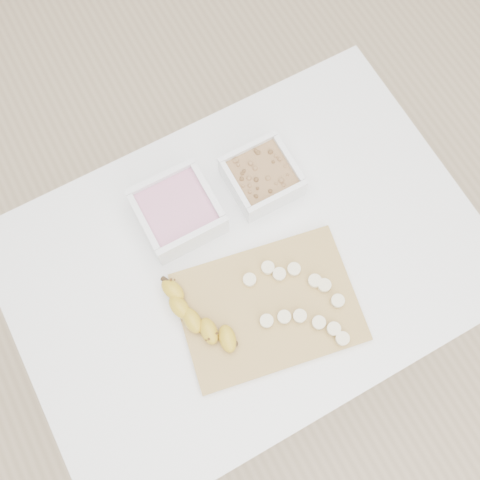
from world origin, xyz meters
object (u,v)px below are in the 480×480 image
bowl_yogurt (178,211)px  bowl_granola (262,177)px  banana (199,318)px  table (246,271)px  cutting_board (268,307)px

bowl_yogurt → bowl_granola: (0.20, -0.01, -0.00)m
banana → bowl_granola: bearing=29.8°
banana → table: bearing=15.9°
bowl_yogurt → cutting_board: size_ratio=0.45×
bowl_granola → cutting_board: bearing=-116.5°
table → bowl_granola: (0.12, 0.14, 0.13)m
bowl_yogurt → banana: 0.23m
cutting_board → banana: banana is taller
bowl_yogurt → banana: bearing=-106.1°
cutting_board → table: bearing=84.6°
bowl_yogurt → cutting_board: (0.07, -0.27, -0.03)m
cutting_board → banana: bearing=162.0°
table → bowl_granola: 0.22m
bowl_yogurt → banana: bowl_yogurt is taller
bowl_yogurt → cutting_board: 0.28m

